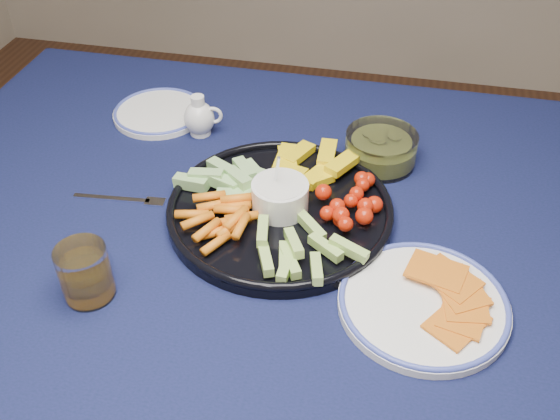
% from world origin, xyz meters
% --- Properties ---
extents(dining_table, '(1.67, 1.07, 0.75)m').
position_xyz_m(dining_table, '(0.00, 0.00, 0.66)').
color(dining_table, '#4A2F18').
rests_on(dining_table, ground).
extents(crudite_platter, '(0.39, 0.39, 0.12)m').
position_xyz_m(crudite_platter, '(-0.12, 0.02, 0.77)').
color(crudite_platter, black).
rests_on(crudite_platter, dining_table).
extents(creamer_pitcher, '(0.08, 0.06, 0.09)m').
position_xyz_m(creamer_pitcher, '(-0.33, 0.24, 0.78)').
color(creamer_pitcher, white).
rests_on(creamer_pitcher, dining_table).
extents(pickle_bowl, '(0.14, 0.14, 0.06)m').
position_xyz_m(pickle_bowl, '(0.03, 0.22, 0.77)').
color(pickle_bowl, white).
rests_on(pickle_bowl, dining_table).
extents(cheese_plate, '(0.25, 0.25, 0.03)m').
position_xyz_m(cheese_plate, '(0.13, -0.14, 0.76)').
color(cheese_plate, white).
rests_on(cheese_plate, dining_table).
extents(juice_tumbler, '(0.08, 0.08, 0.09)m').
position_xyz_m(juice_tumbler, '(-0.36, -0.21, 0.79)').
color(juice_tumbler, white).
rests_on(juice_tumbler, dining_table).
extents(fork_left, '(0.17, 0.03, 0.00)m').
position_xyz_m(fork_left, '(-0.39, 0.00, 0.75)').
color(fork_left, silver).
rests_on(fork_left, dining_table).
extents(fork_right, '(0.16, 0.11, 0.00)m').
position_xyz_m(fork_right, '(0.15, -0.14, 0.75)').
color(fork_right, silver).
rests_on(fork_right, dining_table).
extents(side_plate_extra, '(0.19, 0.19, 0.02)m').
position_xyz_m(side_plate_extra, '(-0.44, 0.29, 0.75)').
color(side_plate_extra, white).
rests_on(side_plate_extra, dining_table).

